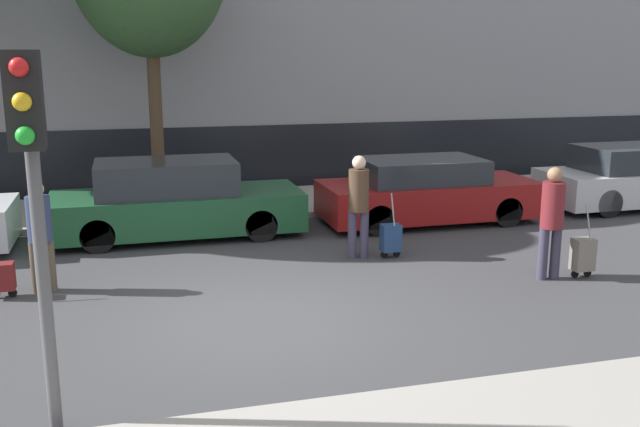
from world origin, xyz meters
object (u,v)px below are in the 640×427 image
object	(u,v)px
parked_car_1	(175,201)
parked_car_3	(638,178)
pedestrian_left	(40,230)
trolley_center	(391,238)
pedestrian_right	(552,216)
trolley_right	(583,254)
parked_car_2	(427,192)
pedestrian_center	(359,200)
trolley_left	(2,277)
traffic_light	(32,169)

from	to	relation	value
parked_car_1	parked_car_3	world-z (taller)	parked_car_1
pedestrian_left	parked_car_1	bearing A→B (deg)	37.39
trolley_center	pedestrian_right	bearing A→B (deg)	-41.90
trolley_right	parked_car_2	bearing A→B (deg)	101.65
pedestrian_left	trolley_center	xyz separation A→B (m)	(5.48, 0.31, -0.57)
parked_car_1	pedestrian_left	xyz separation A→B (m)	(-2.07, -2.73, 0.24)
parked_car_1	pedestrian_right	size ratio (longest dim) A/B	2.66
parked_car_1	trolley_right	size ratio (longest dim) A/B	4.00
pedestrian_center	pedestrian_right	xyz separation A→B (m)	(2.45, -1.87, -0.00)
parked_car_3	trolley_left	world-z (taller)	parked_car_3
parked_car_3	traffic_light	size ratio (longest dim) A/B	1.30
pedestrian_left	trolley_left	xyz separation A→B (m)	(-0.53, -0.15, -0.61)
parked_car_2	traffic_light	size ratio (longest dim) A/B	1.28
parked_car_3	pedestrian_left	distance (m)	12.62
parked_car_2	pedestrian_left	xyz separation A→B (m)	(-7.11, -2.57, 0.29)
parked_car_3	pedestrian_left	xyz separation A→B (m)	(-12.32, -2.76, 0.27)
parked_car_2	pedestrian_center	size ratio (longest dim) A/B	2.51
parked_car_1	parked_car_2	bearing A→B (deg)	-1.80
parked_car_2	traffic_light	xyz separation A→B (m)	(-6.61, -6.89, 1.82)
pedestrian_left	trolley_right	bearing A→B (deg)	-25.95
parked_car_1	pedestrian_right	xyz separation A→B (m)	(5.33, -4.14, 0.32)
trolley_left	trolley_right	distance (m)	8.58
parked_car_3	pedestrian_center	xyz separation A→B (m)	(-7.37, -2.30, 0.35)
parked_car_2	trolley_right	distance (m)	4.15
parked_car_1	parked_car_3	bearing A→B (deg)	0.13
parked_car_1	traffic_light	xyz separation A→B (m)	(-1.58, -7.04, 1.78)
parked_car_3	pedestrian_right	size ratio (longest dim) A/B	2.56
trolley_center	trolley_left	bearing A→B (deg)	-175.64
parked_car_1	parked_car_3	size ratio (longest dim) A/B	1.04
trolley_left	pedestrian_right	world-z (taller)	pedestrian_right
pedestrian_center	parked_car_2	bearing A→B (deg)	-120.27
pedestrian_left	pedestrian_right	distance (m)	7.53
trolley_center	parked_car_2	bearing A→B (deg)	54.21
pedestrian_left	trolley_center	size ratio (longest dim) A/B	1.46
trolley_center	trolley_right	world-z (taller)	trolley_right
pedestrian_center	trolley_center	world-z (taller)	pedestrian_center
trolley_center	pedestrian_right	size ratio (longest dim) A/B	0.64
pedestrian_left	trolley_left	bearing A→B (deg)	-179.93
pedestrian_left	traffic_light	size ratio (longest dim) A/B	0.48
pedestrian_center	pedestrian_left	bearing A→B (deg)	20.62
pedestrian_center	trolley_right	world-z (taller)	pedestrian_center
parked_car_3	pedestrian_center	world-z (taller)	pedestrian_center
parked_car_2	trolley_right	world-z (taller)	parked_car_2
parked_car_2	trolley_right	xyz separation A→B (m)	(0.84, -4.05, -0.26)
pedestrian_right	trolley_right	distance (m)	0.83
pedestrian_right	trolley_right	bearing A→B (deg)	179.94
traffic_light	pedestrian_left	bearing A→B (deg)	96.58
pedestrian_center	trolley_right	size ratio (longest dim) A/B	1.51
parked_car_3	pedestrian_right	world-z (taller)	pedestrian_right
traffic_light	parked_car_3	bearing A→B (deg)	30.88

